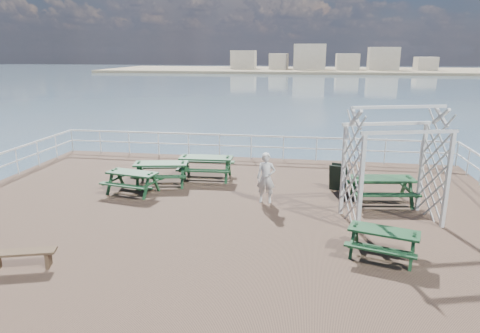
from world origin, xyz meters
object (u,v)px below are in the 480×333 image
Objects in this scene: picnic_table_e at (383,237)px; person at (266,178)px; flat_bench_far at (22,255)px; trellis_arbor at (394,171)px; picnic_table_b at (206,163)px; picnic_table_d at (132,178)px; picnic_table_c at (382,185)px; picnic_table_a at (161,169)px.

person is (-3.16, 3.36, 0.33)m from picnic_table_e.
picnic_table_e is 1.26× the size of flat_bench_far.
trellis_arbor reaches higher than picnic_table_e.
picnic_table_b reaches higher than flat_bench_far.
picnic_table_d is 1.04× the size of picnic_table_e.
trellis_arbor is at bearing -12.08° from person.
trellis_arbor is at bearing 3.24° from picnic_table_d.
trellis_arbor reaches higher than picnic_table_d.
picnic_table_b reaches higher than picnic_table_c.
picnic_table_a is 1.32× the size of person.
picnic_table_b is at bearing 139.88° from person.
trellis_arbor reaches higher than flat_bench_far.
picnic_table_a is 1.27m from picnic_table_d.
trellis_arbor reaches higher than picnic_table_c.
picnic_table_b is 3.44m from person.
flat_bench_far is (-1.00, -6.56, -0.28)m from picnic_table_a.
picnic_table_a is 1.14× the size of picnic_table_e.
picnic_table_b is 6.49m from picnic_table_c.
person is at bearing 149.49° from picnic_table_e.
trellis_arbor is (7.73, -2.24, 0.89)m from picnic_table_a.
flat_bench_far is at bearing -150.59° from picnic_table_e.
trellis_arbor is 3.90m from person.
picnic_table_e is (7.82, -3.58, -0.04)m from picnic_table_d.
picnic_table_c is (6.24, -1.78, -0.00)m from picnic_table_b.
picnic_table_b reaches higher than picnic_table_d.
picnic_table_e is at bearing -43.66° from picnic_table_a.
trellis_arbor reaches higher than picnic_table_a.
flat_bench_far is at bearing -82.47° from picnic_table_d.
picnic_table_a is at bearing -147.83° from picnic_table_b.
picnic_table_e is (7.16, -4.66, -0.10)m from picnic_table_a.
person is at bearing -44.76° from picnic_table_b.
picnic_table_a reaches higher than flat_bench_far.
picnic_table_b is at bearing 156.09° from picnic_table_c.
picnic_table_d is at bearing -137.86° from picnic_table_b.
picnic_table_a is 0.65× the size of trellis_arbor.
trellis_arbor is (8.39, -1.16, 0.94)m from picnic_table_d.
trellis_arbor is (0.57, 2.42, 0.99)m from picnic_table_e.
flat_bench_far is at bearing -109.27° from picnic_table_a.
picnic_table_b is 7.12m from trellis_arbor.
picnic_table_d is at bearing 68.82° from flat_bench_far.
picnic_table_b is 0.94× the size of picnic_table_c.
picnic_table_d is 8.60m from picnic_table_e.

